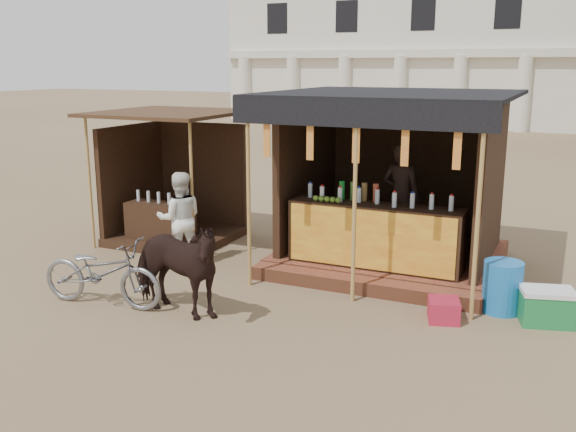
% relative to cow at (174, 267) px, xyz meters
% --- Properties ---
extents(ground, '(120.00, 120.00, 0.00)m').
position_rel_cow_xyz_m(ground, '(0.93, -0.11, -0.66)').
color(ground, '#846B4C').
rests_on(ground, ground).
extents(main_stall, '(3.60, 3.61, 2.78)m').
position_rel_cow_xyz_m(main_stall, '(1.93, 3.25, 0.37)').
color(main_stall, brown).
rests_on(main_stall, ground).
extents(secondary_stall, '(2.40, 2.40, 2.38)m').
position_rel_cow_xyz_m(secondary_stall, '(-2.24, 3.13, 0.19)').
color(secondary_stall, '#351F13').
rests_on(secondary_stall, ground).
extents(cow, '(1.62, 0.87, 1.31)m').
position_rel_cow_xyz_m(cow, '(0.00, 0.00, 0.00)').
color(cow, black).
rests_on(cow, ground).
extents(motorbike, '(1.84, 0.82, 0.93)m').
position_rel_cow_xyz_m(motorbike, '(-1.10, -0.10, -0.19)').
color(motorbike, gray).
rests_on(motorbike, ground).
extents(bystander, '(0.94, 0.90, 1.52)m').
position_rel_cow_xyz_m(bystander, '(-1.17, 1.89, 0.11)').
color(bystander, white).
rests_on(bystander, ground).
extents(blue_barrel, '(0.67, 0.67, 0.69)m').
position_rel_cow_xyz_m(blue_barrel, '(3.84, 1.89, -0.31)').
color(blue_barrel, blue).
rests_on(blue_barrel, ground).
extents(red_crate, '(0.48, 0.50, 0.28)m').
position_rel_cow_xyz_m(red_crate, '(3.21, 1.27, -0.52)').
color(red_crate, '#AD1C35').
rests_on(red_crate, ground).
extents(cooler, '(0.73, 0.59, 0.46)m').
position_rel_cow_xyz_m(cooler, '(4.40, 1.69, -0.42)').
color(cooler, '#1B7B39').
rests_on(cooler, ground).
extents(background_building, '(26.00, 7.45, 8.18)m').
position_rel_cow_xyz_m(background_building, '(-1.07, 29.84, 3.32)').
color(background_building, silver).
rests_on(background_building, ground).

